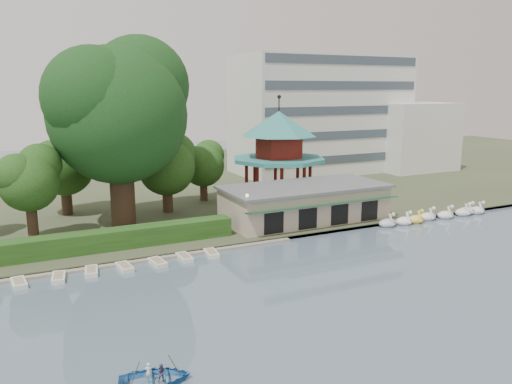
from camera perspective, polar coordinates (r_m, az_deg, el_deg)
ground_plane at (r=34.61m, az=10.28°, el=-14.01°), size 220.00×220.00×0.00m
shore at (r=80.61m, az=-11.84°, el=0.98°), size 220.00×70.00×0.40m
embankment at (r=48.56m, az=-1.78°, el=-5.97°), size 220.00×0.60×0.30m
dock at (r=45.24m, az=-15.89°, el=-7.83°), size 34.00×1.60×0.24m
boathouse at (r=56.47m, az=5.58°, el=-1.16°), size 18.60×9.39×3.90m
pavilion at (r=65.17m, az=2.60°, el=5.18°), size 12.40×12.40×13.50m
office_building at (r=90.23m, az=9.16°, el=8.31°), size 38.00×18.00×20.00m
hedge at (r=47.66m, az=-20.24°, el=-5.62°), size 30.00×2.00×1.80m
lamp_post at (r=49.79m, az=-1.02°, el=-1.71°), size 0.36×0.36×4.28m
big_tree at (r=54.18m, az=-15.38°, el=9.52°), size 15.68×14.61×20.20m
small_trees at (r=57.87m, az=-19.36°, el=2.46°), size 39.16×16.29×9.61m
swan_boats at (r=61.79m, az=20.00°, el=-2.57°), size 15.80×2.14×1.92m
moored_rowboats at (r=43.52m, az=-19.86°, el=-8.79°), size 24.64×2.74×0.36m
rowboat_with_passengers at (r=27.81m, az=-11.43°, el=-19.68°), size 5.86×4.73×2.01m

